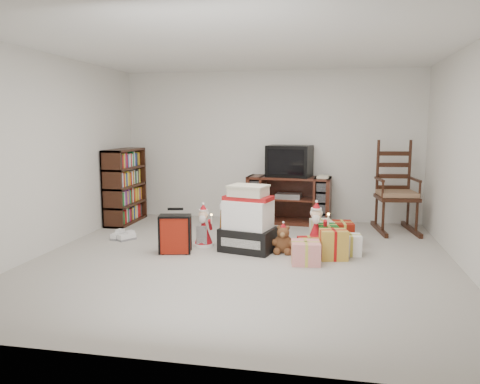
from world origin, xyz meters
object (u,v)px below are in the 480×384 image
rocking_chair (396,199)px  crt_television (289,161)px  mrs_claus_figurine (204,230)px  gift_cluster (328,241)px  bookshelf (125,187)px  gift_pile (248,223)px  teddy_bear (283,241)px  sneaker_pair (122,236)px  tv_stand (289,200)px  red_suitcase (175,234)px  santa_figurine (316,232)px

rocking_chair → crt_television: bearing=163.5°
mrs_claus_figurine → rocking_chair: bearing=28.8°
gift_cluster → bookshelf: bearing=159.4°
gift_pile → teddy_bear: size_ratio=2.39×
rocking_chair → sneaker_pair: size_ratio=4.12×
tv_stand → bookshelf: bearing=-166.2°
gift_pile → gift_cluster: bearing=19.3°
mrs_claus_figurine → sneaker_pair: size_ratio=1.64×
red_suitcase → mrs_claus_figurine: 0.49m
rocking_chair → mrs_claus_figurine: 3.02m
santa_figurine → mrs_claus_figurine: 1.49m
gift_pile → sneaker_pair: (-1.85, 0.23, -0.32)m
mrs_claus_figurine → sneaker_pair: bearing=175.0°
teddy_bear → crt_television: crt_television is taller
tv_stand → mrs_claus_figurine: tv_stand is taller
red_suitcase → crt_television: 2.58m
gift_pile → sneaker_pair: 1.89m
mrs_claus_figurine → crt_television: 2.13m
mrs_claus_figurine → gift_cluster: 1.64m
bookshelf → gift_cluster: (3.31, -1.24, -0.44)m
bookshelf → tv_stand: bearing=10.1°
gift_pile → gift_cluster: (1.01, 0.10, -0.22)m
rocking_chair → red_suitcase: size_ratio=2.51×
gift_pile → santa_figurine: bearing=26.3°
tv_stand → santa_figurine: size_ratio=2.15×
sneaker_pair → crt_television: bearing=53.6°
gift_cluster → mrs_claus_figurine: bearing=179.1°
bookshelf → mrs_claus_figurine: bookshelf is taller
teddy_bear → santa_figurine: 0.46m
tv_stand → sneaker_pair: 2.74m
sneaker_pair → crt_television: (2.21, 1.60, 0.98)m
tv_stand → sneaker_pair: bearing=-140.7°
rocking_chair → mrs_claus_figurine: bearing=-158.8°
teddy_bear → sneaker_pair: (-2.30, 0.25, -0.11)m
red_suitcase → sneaker_pair: red_suitcase is taller
teddy_bear → mrs_claus_figurine: mrs_claus_figurine is taller
gift_cluster → crt_television: size_ratio=1.62×
sneaker_pair → tv_stand: bearing=53.2°
red_suitcase → gift_cluster: 1.94m
gift_pile → red_suitcase: size_ratio=1.46×
gift_pile → mrs_claus_figurine: 0.66m
sneaker_pair → gift_cluster: gift_cluster is taller
rocking_chair → mrs_claus_figurine: rocking_chair is taller
mrs_claus_figurine → sneaker_pair: 1.24m
bookshelf → sneaker_pair: bookshelf is taller
sneaker_pair → rocking_chair: bearing=36.8°
bookshelf → gift_pile: bookshelf is taller
rocking_chair → gift_cluster: rocking_chair is taller
santa_figurine → sneaker_pair: size_ratio=1.83×
santa_figurine → sneaker_pair: 2.71m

